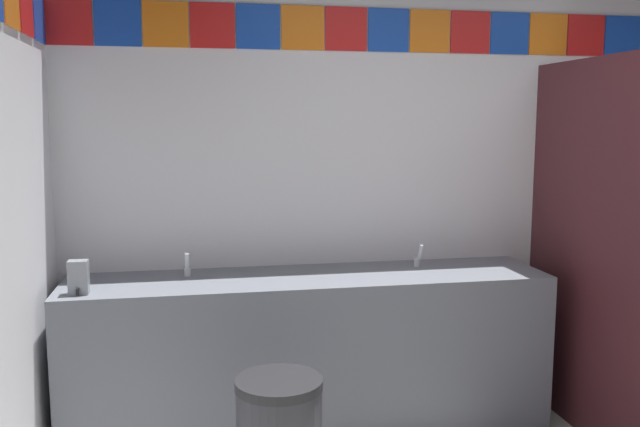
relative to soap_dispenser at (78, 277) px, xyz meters
The scene contains 5 objects.
wall_back 2.18m from the soap_dispenser, 12.98° to the left, with size 4.56×0.09×2.52m.
vanity_counter 1.24m from the soap_dispenser, ahead, with size 2.52×0.56×0.84m.
faucet_left 0.56m from the soap_dispenser, 26.90° to the left, with size 0.04×0.10×0.14m.
faucet_right 1.77m from the soap_dispenser, ahead, with size 0.04×0.10×0.14m.
soap_dispenser is the anchor object (origin of this frame).
Camera 1 is at (-1.56, -1.85, 1.64)m, focal length 37.31 mm.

